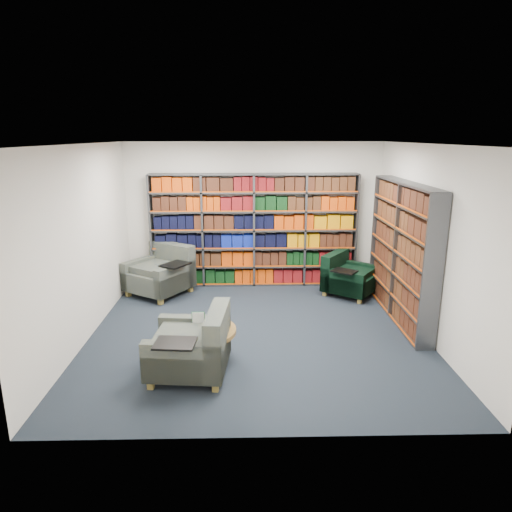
{
  "coord_description": "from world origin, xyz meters",
  "views": [
    {
      "loc": [
        -0.17,
        -6.43,
        2.92
      ],
      "look_at": [
        0.0,
        0.6,
        1.05
      ],
      "focal_mm": 32.0,
      "sensor_mm": 36.0,
      "label": 1
    }
  ],
  "objects_px": {
    "chair_green_right": "(346,278)",
    "coffee_table": "(199,336)",
    "chair_teal_left": "(163,274)",
    "chair_teal_front": "(196,349)"
  },
  "relations": [
    {
      "from": "chair_teal_front",
      "to": "coffee_table",
      "type": "bearing_deg",
      "value": 89.29
    },
    {
      "from": "chair_green_right",
      "to": "coffee_table",
      "type": "relative_size",
      "value": 1.21
    },
    {
      "from": "chair_green_right",
      "to": "chair_teal_front",
      "type": "xyz_separation_m",
      "value": [
        -2.52,
        -2.96,
        0.04
      ]
    },
    {
      "from": "chair_teal_left",
      "to": "chair_teal_front",
      "type": "xyz_separation_m",
      "value": [
        0.95,
        -3.1,
        -0.02
      ]
    },
    {
      "from": "chair_teal_left",
      "to": "coffee_table",
      "type": "relative_size",
      "value": 1.4
    },
    {
      "from": "chair_green_right",
      "to": "coffee_table",
      "type": "distance_m",
      "value": 3.65
    },
    {
      "from": "chair_teal_front",
      "to": "coffee_table",
      "type": "height_order",
      "value": "chair_teal_front"
    },
    {
      "from": "chair_teal_left",
      "to": "chair_green_right",
      "type": "height_order",
      "value": "chair_teal_left"
    },
    {
      "from": "chair_green_right",
      "to": "chair_teal_front",
      "type": "bearing_deg",
      "value": -130.46
    },
    {
      "from": "coffee_table",
      "to": "chair_teal_left",
      "type": "bearing_deg",
      "value": 109.0
    }
  ]
}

